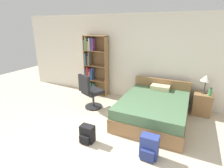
{
  "coord_description": "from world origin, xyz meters",
  "views": [
    {
      "loc": [
        1.3,
        -1.89,
        2.25
      ],
      "look_at": [
        -0.53,
        1.98,
        0.81
      ],
      "focal_mm": 28.0,
      "sensor_mm": 36.0,
      "label": 1
    }
  ],
  "objects_px": {
    "nightstand": "(202,104)",
    "backpack_blue": "(149,147)",
    "backpack_black": "(87,134)",
    "bookshelf": "(93,66)",
    "bed": "(154,108)",
    "table_lamp": "(206,79)",
    "office_chair": "(90,92)",
    "water_bottle": "(210,92)"
  },
  "relations": [
    {
      "from": "bed",
      "to": "office_chair",
      "type": "bearing_deg",
      "value": -174.71
    },
    {
      "from": "nightstand",
      "to": "backpack_blue",
      "type": "xyz_separation_m",
      "value": [
        -0.85,
        -2.22,
        -0.09
      ]
    },
    {
      "from": "office_chair",
      "to": "table_lamp",
      "type": "relative_size",
      "value": 2.05
    },
    {
      "from": "water_bottle",
      "to": "backpack_blue",
      "type": "distance_m",
      "value": 2.37
    },
    {
      "from": "office_chair",
      "to": "bed",
      "type": "bearing_deg",
      "value": 5.29
    },
    {
      "from": "nightstand",
      "to": "water_bottle",
      "type": "relative_size",
      "value": 2.76
    },
    {
      "from": "backpack_black",
      "to": "bookshelf",
      "type": "bearing_deg",
      "value": 117.94
    },
    {
      "from": "backpack_blue",
      "to": "backpack_black",
      "type": "xyz_separation_m",
      "value": [
        -1.24,
        -0.09,
        -0.04
      ]
    },
    {
      "from": "bookshelf",
      "to": "office_chair",
      "type": "distance_m",
      "value": 1.27
    },
    {
      "from": "backpack_blue",
      "to": "backpack_black",
      "type": "distance_m",
      "value": 1.24
    },
    {
      "from": "bed",
      "to": "backpack_blue",
      "type": "height_order",
      "value": "bed"
    },
    {
      "from": "backpack_black",
      "to": "water_bottle",
      "type": "bearing_deg",
      "value": 44.68
    },
    {
      "from": "bookshelf",
      "to": "backpack_black",
      "type": "relative_size",
      "value": 5.49
    },
    {
      "from": "bookshelf",
      "to": "backpack_black",
      "type": "height_order",
      "value": "bookshelf"
    },
    {
      "from": "bookshelf",
      "to": "water_bottle",
      "type": "distance_m",
      "value": 3.5
    },
    {
      "from": "table_lamp",
      "to": "backpack_black",
      "type": "distance_m",
      "value": 3.24
    },
    {
      "from": "table_lamp",
      "to": "backpack_black",
      "type": "height_order",
      "value": "table_lamp"
    },
    {
      "from": "office_chair",
      "to": "backpack_black",
      "type": "height_order",
      "value": "office_chair"
    },
    {
      "from": "nightstand",
      "to": "table_lamp",
      "type": "bearing_deg",
      "value": 84.27
    },
    {
      "from": "nightstand",
      "to": "water_bottle",
      "type": "height_order",
      "value": "water_bottle"
    },
    {
      "from": "nightstand",
      "to": "water_bottle",
      "type": "bearing_deg",
      "value": -40.44
    },
    {
      "from": "table_lamp",
      "to": "water_bottle",
      "type": "distance_m",
      "value": 0.35
    },
    {
      "from": "water_bottle",
      "to": "table_lamp",
      "type": "bearing_deg",
      "value": 131.69
    },
    {
      "from": "table_lamp",
      "to": "backpack_blue",
      "type": "xyz_separation_m",
      "value": [
        -0.86,
        -2.25,
        -0.77
      ]
    },
    {
      "from": "office_chair",
      "to": "water_bottle",
      "type": "xyz_separation_m",
      "value": [
        2.96,
        0.87,
        0.2
      ]
    },
    {
      "from": "backpack_black",
      "to": "nightstand",
      "type": "bearing_deg",
      "value": 47.83
    },
    {
      "from": "backpack_blue",
      "to": "bookshelf",
      "type": "bearing_deg",
      "value": 137.58
    },
    {
      "from": "bookshelf",
      "to": "nightstand",
      "type": "distance_m",
      "value": 3.42
    },
    {
      "from": "nightstand",
      "to": "office_chair",
      "type": "bearing_deg",
      "value": -160.94
    },
    {
      "from": "bed",
      "to": "water_bottle",
      "type": "bearing_deg",
      "value": 30.1
    },
    {
      "from": "water_bottle",
      "to": "backpack_black",
      "type": "relative_size",
      "value": 0.59
    },
    {
      "from": "office_chair",
      "to": "table_lamp",
      "type": "bearing_deg",
      "value": 19.61
    },
    {
      "from": "office_chair",
      "to": "bookshelf",
      "type": "bearing_deg",
      "value": 116.37
    },
    {
      "from": "bed",
      "to": "table_lamp",
      "type": "height_order",
      "value": "table_lamp"
    },
    {
      "from": "bookshelf",
      "to": "backpack_blue",
      "type": "bearing_deg",
      "value": -42.42
    },
    {
      "from": "table_lamp",
      "to": "bookshelf",
      "type": "bearing_deg",
      "value": 179.4
    },
    {
      "from": "table_lamp",
      "to": "backpack_black",
      "type": "relative_size",
      "value": 1.38
    },
    {
      "from": "bed",
      "to": "backpack_black",
      "type": "distance_m",
      "value": 1.8
    },
    {
      "from": "water_bottle",
      "to": "nightstand",
      "type": "bearing_deg",
      "value": 139.56
    },
    {
      "from": "bed",
      "to": "backpack_blue",
      "type": "xyz_separation_m",
      "value": [
        0.23,
        -1.4,
        -0.08
      ]
    },
    {
      "from": "bookshelf",
      "to": "table_lamp",
      "type": "xyz_separation_m",
      "value": [
        3.36,
        -0.04,
        0.0
      ]
    },
    {
      "from": "office_chair",
      "to": "table_lamp",
      "type": "xyz_separation_m",
      "value": [
        2.84,
        1.01,
        0.49
      ]
    }
  ]
}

